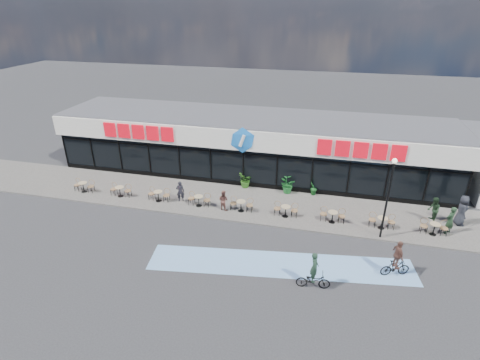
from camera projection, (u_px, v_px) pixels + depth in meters
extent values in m
plane|color=#28282B|center=(216.00, 239.00, 22.04)|extent=(120.00, 120.00, 0.00)
cube|color=#615C56|center=(235.00, 202.00, 25.96)|extent=(44.00, 5.00, 0.10)
cube|color=#6B97CA|center=(280.00, 264.00, 19.88)|extent=(14.17, 4.13, 0.01)
cube|color=black|center=(252.00, 154.00, 30.15)|extent=(30.00, 6.00, 3.00)
cube|color=silver|center=(252.00, 128.00, 29.04)|extent=(30.60, 6.30, 1.50)
cube|color=#47474C|center=(252.00, 117.00, 28.83)|extent=(30.60, 6.30, 0.10)
cube|color=navy|center=(243.00, 149.00, 26.81)|extent=(30.60, 0.08, 0.18)
cube|color=black|center=(243.00, 154.00, 27.00)|extent=(30.00, 0.06, 0.08)
cube|color=black|center=(243.00, 184.00, 28.07)|extent=(30.00, 0.10, 0.40)
cube|color=red|center=(138.00, 132.00, 27.95)|extent=(5.63, 0.18, 1.10)
cube|color=red|center=(361.00, 150.00, 24.57)|extent=(5.63, 0.18, 1.10)
ellipsoid|color=blue|center=(242.00, 140.00, 26.26)|extent=(1.90, 0.24, 1.90)
cylinder|color=black|center=(65.00, 151.00, 30.66)|extent=(0.10, 0.10, 3.00)
cylinder|color=black|center=(92.00, 154.00, 30.13)|extent=(0.10, 0.10, 3.00)
cylinder|color=black|center=(120.00, 157.00, 29.61)|extent=(0.10, 0.10, 3.00)
cylinder|color=black|center=(149.00, 160.00, 29.08)|extent=(0.10, 0.10, 3.00)
cylinder|color=black|center=(179.00, 162.00, 28.55)|extent=(0.10, 0.10, 3.00)
cylinder|color=black|center=(211.00, 165.00, 28.02)|extent=(0.10, 0.10, 3.00)
cylinder|color=black|center=(243.00, 169.00, 27.49)|extent=(0.10, 0.10, 3.00)
cylinder|color=black|center=(277.00, 172.00, 26.97)|extent=(0.10, 0.10, 3.00)
cylinder|color=black|center=(312.00, 175.00, 26.44)|extent=(0.10, 0.10, 3.00)
cylinder|color=black|center=(348.00, 179.00, 25.91)|extent=(0.10, 0.10, 3.00)
cylinder|color=black|center=(386.00, 183.00, 25.38)|extent=(0.10, 0.10, 3.00)
cylinder|color=black|center=(426.00, 187.00, 24.86)|extent=(0.10, 0.10, 3.00)
cylinder|color=black|center=(467.00, 191.00, 24.33)|extent=(0.10, 0.10, 3.00)
cylinder|color=black|center=(387.00, 202.00, 21.00)|extent=(0.12, 0.12, 4.75)
sphere|color=#FFF2CC|center=(395.00, 161.00, 19.93)|extent=(0.28, 0.28, 0.28)
cylinder|color=tan|center=(82.00, 183.00, 26.89)|extent=(0.60, 0.60, 0.04)
cylinder|color=black|center=(83.00, 187.00, 27.04)|extent=(0.06, 0.06, 0.70)
cylinder|color=black|center=(84.00, 192.00, 27.19)|extent=(0.40, 0.40, 0.02)
cylinder|color=tan|center=(119.00, 187.00, 26.27)|extent=(0.60, 0.60, 0.04)
cylinder|color=black|center=(120.00, 192.00, 26.42)|extent=(0.06, 0.06, 0.70)
cylinder|color=black|center=(121.00, 196.00, 26.57)|extent=(0.40, 0.40, 0.02)
cylinder|color=tan|center=(158.00, 192.00, 25.65)|extent=(0.60, 0.60, 0.04)
cylinder|color=black|center=(158.00, 196.00, 25.80)|extent=(0.06, 0.06, 0.70)
cylinder|color=black|center=(159.00, 201.00, 25.96)|extent=(0.40, 0.40, 0.02)
cylinder|color=tan|center=(198.00, 197.00, 25.03)|extent=(0.60, 0.60, 0.04)
cylinder|color=black|center=(199.00, 201.00, 25.18)|extent=(0.06, 0.06, 0.70)
cylinder|color=black|center=(199.00, 206.00, 25.34)|extent=(0.40, 0.40, 0.02)
cylinder|color=tan|center=(241.00, 201.00, 24.41)|extent=(0.60, 0.60, 0.04)
cylinder|color=black|center=(241.00, 206.00, 24.56)|extent=(0.06, 0.06, 0.70)
cylinder|color=black|center=(241.00, 211.00, 24.72)|extent=(0.40, 0.40, 0.02)
cylinder|color=tan|center=(286.00, 207.00, 23.79)|extent=(0.60, 0.60, 0.04)
cylinder|color=black|center=(286.00, 211.00, 23.94)|extent=(0.06, 0.06, 0.70)
cylinder|color=black|center=(285.00, 216.00, 24.10)|extent=(0.40, 0.40, 0.02)
cylinder|color=tan|center=(333.00, 212.00, 23.17)|extent=(0.60, 0.60, 0.04)
cylinder|color=black|center=(332.00, 217.00, 23.32)|extent=(0.06, 0.06, 0.70)
cylinder|color=black|center=(332.00, 222.00, 23.48)|extent=(0.40, 0.40, 0.02)
cylinder|color=tan|center=(383.00, 218.00, 22.55)|extent=(0.60, 0.60, 0.04)
cylinder|color=black|center=(382.00, 223.00, 22.70)|extent=(0.06, 0.06, 0.70)
cylinder|color=black|center=(381.00, 228.00, 22.86)|extent=(0.40, 0.40, 0.02)
cylinder|color=tan|center=(435.00, 224.00, 21.93)|extent=(0.60, 0.60, 0.04)
cylinder|color=black|center=(434.00, 229.00, 22.08)|extent=(0.06, 0.06, 0.70)
cylinder|color=black|center=(433.00, 234.00, 22.24)|extent=(0.40, 0.40, 0.02)
imported|color=#2E651C|center=(245.00, 180.00, 27.60)|extent=(1.00, 1.12, 1.15)
imported|color=#1C6427|center=(287.00, 185.00, 26.84)|extent=(1.35, 1.28, 1.19)
imported|color=#18551F|center=(313.00, 189.00, 26.55)|extent=(0.57, 0.65, 1.02)
imported|color=black|center=(180.00, 191.00, 25.64)|extent=(0.65, 0.55, 1.51)
imported|color=brown|center=(223.00, 200.00, 24.61)|extent=(0.83, 0.74, 1.41)
imported|color=black|center=(434.00, 210.00, 23.21)|extent=(0.66, 0.83, 1.66)
imported|color=black|center=(462.00, 210.00, 22.85)|extent=(0.64, 0.97, 1.98)
imported|color=#1B311D|center=(450.00, 220.00, 22.03)|extent=(0.76, 0.74, 1.76)
imported|color=black|center=(313.00, 280.00, 18.11)|extent=(1.71, 0.76, 0.87)
imported|color=#1D3425|center=(314.00, 267.00, 17.76)|extent=(0.44, 0.62, 1.58)
imported|color=black|center=(395.00, 268.00, 18.93)|extent=(1.58, 0.90, 0.91)
imported|color=brown|center=(398.00, 255.00, 18.59)|extent=(0.67, 1.01, 1.60)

